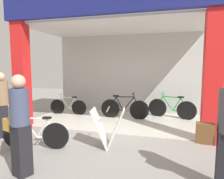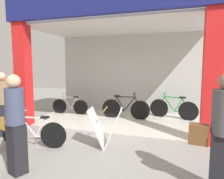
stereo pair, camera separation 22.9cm
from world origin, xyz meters
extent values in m
plane|color=gray|center=(0.00, 0.00, 0.00)|extent=(19.55, 19.55, 0.00)
cube|color=beige|center=(0.00, 1.46, 0.01)|extent=(5.77, 2.92, 0.02)
cube|color=#B7B7B2|center=(0.00, 2.92, 1.59)|extent=(5.77, 0.12, 3.18)
cube|color=red|center=(-2.68, 0.00, 1.59)|extent=(0.41, 0.36, 3.18)
cube|color=red|center=(2.68, 0.00, 1.59)|extent=(0.41, 0.36, 3.18)
cube|color=navy|center=(0.00, -0.15, 3.51)|extent=(5.97, 0.20, 0.65)
cube|color=silver|center=(0.00, 1.46, 3.15)|extent=(5.77, 2.92, 0.06)
cylinder|color=black|center=(-1.60, 1.74, 0.29)|extent=(0.58, 0.08, 0.58)
cylinder|color=black|center=(-2.49, 1.68, 0.29)|extent=(0.58, 0.08, 0.58)
cylinder|color=white|center=(-1.81, 1.73, 0.27)|extent=(0.39, 0.06, 0.07)
cylinder|color=white|center=(-1.89, 1.72, 0.46)|extent=(0.25, 0.05, 0.43)
cylinder|color=white|center=(-2.16, 1.70, 0.46)|extent=(0.36, 0.06, 0.45)
cylinder|color=white|center=(-2.05, 1.71, 0.67)|extent=(0.56, 0.07, 0.05)
cylinder|color=white|center=(-1.69, 1.74, 0.48)|extent=(0.19, 0.04, 0.39)
cylinder|color=white|center=(-2.40, 1.69, 0.48)|extent=(0.17, 0.04, 0.40)
cylinder|color=white|center=(-2.32, 1.69, 0.74)|extent=(0.05, 0.03, 0.12)
cylinder|color=white|center=(-2.31, 1.69, 0.80)|extent=(0.06, 0.40, 0.03)
cube|color=black|center=(-1.78, 1.73, 0.69)|extent=(0.18, 0.10, 0.04)
cylinder|color=black|center=(-0.33, 1.68, 0.34)|extent=(0.68, 0.06, 0.68)
cylinder|color=black|center=(0.72, 1.70, 0.34)|extent=(0.68, 0.06, 0.68)
cylinder|color=black|center=(-0.08, 1.68, 0.31)|extent=(0.46, 0.05, 0.09)
cylinder|color=black|center=(0.01, 1.69, 0.53)|extent=(0.30, 0.04, 0.51)
cylinder|color=black|center=(0.33, 1.69, 0.54)|extent=(0.42, 0.05, 0.53)
cylinder|color=black|center=(0.20, 1.69, 0.79)|extent=(0.65, 0.05, 0.05)
cylinder|color=black|center=(-0.22, 1.68, 0.56)|extent=(0.22, 0.04, 0.46)
cylinder|color=black|center=(0.61, 1.70, 0.57)|extent=(0.20, 0.04, 0.47)
cylinder|color=black|center=(0.52, 1.70, 0.87)|extent=(0.06, 0.04, 0.14)
cylinder|color=black|center=(0.51, 1.70, 0.93)|extent=(0.04, 0.47, 0.03)
cube|color=black|center=(-0.12, 1.68, 0.81)|extent=(0.21, 0.11, 0.05)
cylinder|color=black|center=(2.31, 2.09, 0.33)|extent=(0.66, 0.19, 0.67)
cylinder|color=black|center=(1.30, 2.32, 0.33)|extent=(0.66, 0.19, 0.67)
cylinder|color=#198C33|center=(2.07, 2.15, 0.31)|extent=(0.44, 0.14, 0.09)
cylinder|color=#198C33|center=(1.98, 2.17, 0.52)|extent=(0.29, 0.10, 0.50)
cylinder|color=#198C33|center=(1.67, 2.24, 0.53)|extent=(0.41, 0.13, 0.52)
cylinder|color=#198C33|center=(1.79, 2.21, 0.77)|extent=(0.63, 0.18, 0.05)
cylinder|color=#198C33|center=(2.20, 2.12, 0.55)|extent=(0.22, 0.08, 0.45)
cylinder|color=#198C33|center=(1.40, 2.30, 0.56)|extent=(0.20, 0.08, 0.46)
cylinder|color=#198C33|center=(1.49, 2.28, 0.85)|extent=(0.06, 0.05, 0.14)
cylinder|color=#198C33|center=(1.50, 2.28, 0.92)|extent=(0.14, 0.46, 0.03)
cube|color=black|center=(2.10, 2.14, 0.80)|extent=(0.22, 0.14, 0.05)
cylinder|color=black|center=(-0.73, -1.35, 0.30)|extent=(0.59, 0.17, 0.60)
cylinder|color=black|center=(-1.64, -1.55, 0.30)|extent=(0.59, 0.17, 0.60)
cylinder|color=white|center=(-0.95, -1.40, 0.28)|extent=(0.40, 0.12, 0.08)
cylinder|color=white|center=(-1.03, -1.41, 0.47)|extent=(0.26, 0.09, 0.45)
cylinder|color=white|center=(-1.31, -1.47, 0.48)|extent=(0.37, 0.11, 0.47)
cylinder|color=white|center=(-1.19, -1.45, 0.70)|extent=(0.57, 0.15, 0.05)
cylinder|color=white|center=(-0.83, -1.37, 0.49)|extent=(0.20, 0.07, 0.40)
cylinder|color=white|center=(-1.55, -1.53, 0.50)|extent=(0.18, 0.07, 0.42)
cylinder|color=white|center=(-1.47, -1.51, 0.76)|extent=(0.06, 0.04, 0.12)
cylinder|color=white|center=(-1.46, -1.51, 0.82)|extent=(0.12, 0.41, 0.03)
cube|color=black|center=(-0.91, -1.39, 0.72)|extent=(0.20, 0.13, 0.05)
cube|color=silver|center=(0.19, -0.94, 0.44)|extent=(0.48, 0.58, 0.90)
cube|color=silver|center=(0.55, -0.88, 0.44)|extent=(0.48, 0.58, 0.90)
cylinder|color=olive|center=(0.37, -0.91, 0.89)|extent=(0.12, 0.52, 0.03)
cube|color=black|center=(2.56, -2.06, 0.45)|extent=(0.33, 0.28, 0.90)
cube|color=brown|center=(2.24, -2.02, 0.86)|extent=(0.29, 0.19, 0.30)
cube|color=black|center=(-2.51, -1.00, 0.43)|extent=(0.38, 0.39, 0.86)
cylinder|color=#8C6B4C|center=(-2.51, -1.00, 1.17)|extent=(0.48, 0.48, 0.63)
sphere|color=#D8AD8C|center=(-2.51, -1.00, 1.60)|extent=(0.22, 0.22, 0.22)
cube|color=black|center=(-2.73, -0.75, 0.91)|extent=(0.30, 0.31, 0.23)
cube|color=black|center=(-0.68, -2.49, 0.44)|extent=(0.34, 0.32, 0.88)
cylinder|color=#3F4766|center=(-0.68, -2.49, 1.19)|extent=(0.39, 0.39, 0.62)
sphere|color=#D8AD8C|center=(-0.68, -2.49, 1.61)|extent=(0.23, 0.23, 0.23)
cube|color=#BF8C33|center=(-0.97, -2.39, 0.84)|extent=(0.31, 0.24, 0.22)
camera|label=1|loc=(1.69, -5.26, 1.86)|focal=32.58mm
camera|label=2|loc=(1.91, -5.20, 1.86)|focal=32.58mm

